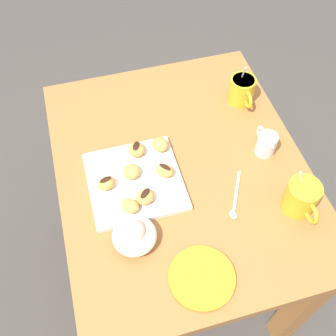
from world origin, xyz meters
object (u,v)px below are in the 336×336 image
object	(u,v)px
coffee_mug_mustard_left	(242,90)
beignet_6	(132,172)
saucer_orange_left	(202,278)
ice_cream_bowl	(134,235)
beignet_2	(145,197)
coffee_mug_mustard_right	(302,197)
beignet_1	(165,171)
beignet_5	(160,145)
beignet_4	(137,150)
cream_pitcher_white	(266,143)
pastry_plate_square	(135,181)
dining_table	(180,193)
beignet_3	(130,206)
beignet_0	(106,183)

from	to	relation	value
coffee_mug_mustard_left	beignet_6	bearing A→B (deg)	-62.97
saucer_orange_left	beignet_6	bearing A→B (deg)	-163.44
coffee_mug_mustard_left	ice_cream_bowl	bearing A→B (deg)	-48.06
beignet_2	beignet_6	world-z (taller)	same
coffee_mug_mustard_right	ice_cream_bowl	bearing A→B (deg)	-92.36
ice_cream_bowl	beignet_1	distance (m)	0.22
beignet_5	beignet_4	bearing A→B (deg)	-89.29
cream_pitcher_white	beignet_4	xyz separation A→B (m)	(-0.08, -0.38, -0.01)
coffee_mug_mustard_left	beignet_2	size ratio (longest dim) A/B	2.58
pastry_plate_square	cream_pitcher_white	distance (m)	0.41
coffee_mug_mustard_right	beignet_1	xyz separation A→B (m)	(-0.20, -0.33, -0.02)
cream_pitcher_white	coffee_mug_mustard_left	bearing A→B (deg)	177.42
cream_pitcher_white	beignet_2	size ratio (longest dim) A/B	1.93
dining_table	pastry_plate_square	world-z (taller)	pastry_plate_square
pastry_plate_square	coffee_mug_mustard_right	world-z (taller)	coffee_mug_mustard_right
pastry_plate_square	coffee_mug_mustard_right	bearing A→B (deg)	64.53
beignet_3	coffee_mug_mustard_left	bearing A→B (deg)	125.56
coffee_mug_mustard_left	cream_pitcher_white	size ratio (longest dim) A/B	1.34
coffee_mug_mustard_right	beignet_1	world-z (taller)	coffee_mug_mustard_right
pastry_plate_square	coffee_mug_mustard_right	xyz separation A→B (m)	(0.20, 0.42, 0.04)
cream_pitcher_white	pastry_plate_square	bearing A→B (deg)	-88.91
pastry_plate_square	beignet_0	xyz separation A→B (m)	(0.00, -0.08, 0.03)
ice_cream_bowl	beignet_5	world-z (taller)	ice_cream_bowl
dining_table	cream_pitcher_white	world-z (taller)	cream_pitcher_white
pastry_plate_square	beignet_4	bearing A→B (deg)	163.48
coffee_mug_mustard_left	saucer_orange_left	bearing A→B (deg)	-30.05
beignet_0	beignet_3	distance (m)	0.10
coffee_mug_mustard_left	beignet_1	size ratio (longest dim) A/B	2.60
beignet_0	beignet_2	world-z (taller)	beignet_0
dining_table	beignet_2	distance (m)	0.24
beignet_6	ice_cream_bowl	bearing A→B (deg)	-10.51
dining_table	beignet_4	world-z (taller)	beignet_4
dining_table	beignet_1	distance (m)	0.19
coffee_mug_mustard_left	beignet_5	xyz separation A→B (m)	(0.14, -0.32, -0.02)
beignet_3	beignet_5	bearing A→B (deg)	143.89
saucer_orange_left	beignet_2	size ratio (longest dim) A/B	3.14
coffee_mug_mustard_left	beignet_1	world-z (taller)	coffee_mug_mustard_left
beignet_3	beignet_6	xyz separation A→B (m)	(-0.11, 0.03, 0.00)
coffee_mug_mustard_right	beignet_2	size ratio (longest dim) A/B	2.75
cream_pitcher_white	beignet_1	bearing A→B (deg)	-87.76
dining_table	ice_cream_bowl	size ratio (longest dim) A/B	7.83
pastry_plate_square	cream_pitcher_white	xyz separation A→B (m)	(-0.01, 0.41, 0.03)
coffee_mug_mustard_left	ice_cream_bowl	size ratio (longest dim) A/B	1.19
ice_cream_bowl	beignet_4	world-z (taller)	ice_cream_bowl
coffee_mug_mustard_right	beignet_5	world-z (taller)	coffee_mug_mustard_right
pastry_plate_square	beignet_4	distance (m)	0.10
beignet_0	beignet_5	distance (m)	0.21
coffee_mug_mustard_left	beignet_4	xyz separation A→B (m)	(0.14, -0.39, -0.02)
coffee_mug_mustard_left	beignet_6	world-z (taller)	coffee_mug_mustard_left
pastry_plate_square	beignet_5	distance (m)	0.14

